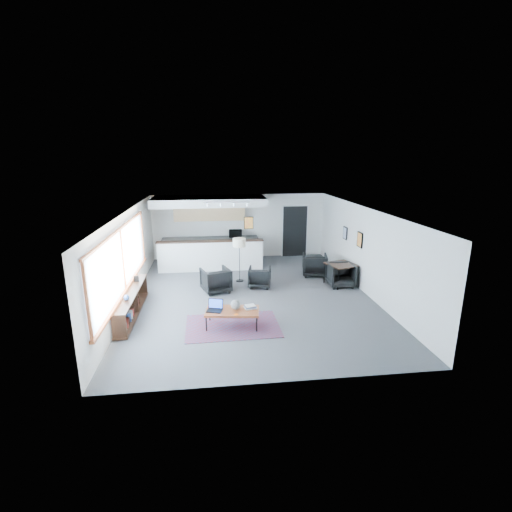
{
  "coord_description": "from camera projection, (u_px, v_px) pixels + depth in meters",
  "views": [
    {
      "loc": [
        -1.14,
        -10.47,
        4.09
      ],
      "look_at": [
        0.18,
        0.4,
        1.13
      ],
      "focal_mm": 26.0,
      "sensor_mm": 36.0,
      "label": 1
    }
  ],
  "objects": [
    {
      "name": "kitchenette",
      "position": [
        210.0,
        229.0,
        14.28
      ],
      "size": [
        4.2,
        1.96,
        2.6
      ],
      "color": "white",
      "rests_on": "floor"
    },
    {
      "name": "console",
      "position": [
        132.0,
        304.0,
        9.75
      ],
      "size": [
        0.35,
        3.0,
        0.8
      ],
      "color": "#311B11",
      "rests_on": "floor"
    },
    {
      "name": "coffee_table",
      "position": [
        232.0,
        311.0,
        9.11
      ],
      "size": [
        1.39,
        0.87,
        0.43
      ],
      "rotation": [
        0.0,
        0.0,
        -0.14
      ],
      "color": "brown",
      "rests_on": "floor"
    },
    {
      "name": "microwave",
      "position": [
        235.0,
        233.0,
        14.89
      ],
      "size": [
        0.53,
        0.31,
        0.35
      ],
      "primitive_type": "imported",
      "rotation": [
        0.0,
        0.0,
        -0.06
      ],
      "color": "black",
      "rests_on": "kitchenette"
    },
    {
      "name": "book_stack",
      "position": [
        250.0,
        307.0,
        9.2
      ],
      "size": [
        0.33,
        0.29,
        0.09
      ],
      "rotation": [
        0.0,
        0.0,
        0.23
      ],
      "color": "silver",
      "rests_on": "coffee_table"
    },
    {
      "name": "floor_lamp",
      "position": [
        239.0,
        244.0,
        12.19
      ],
      "size": [
        0.5,
        0.5,
        1.47
      ],
      "rotation": [
        0.0,
        0.0,
        0.19
      ],
      "color": "black",
      "rests_on": "floor"
    },
    {
      "name": "room",
      "position": [
        251.0,
        254.0,
        10.89
      ],
      "size": [
        7.02,
        9.02,
        2.62
      ],
      "color": "#48484B",
      "rests_on": "ground"
    },
    {
      "name": "kilim_rug",
      "position": [
        233.0,
        326.0,
        9.21
      ],
      "size": [
        2.32,
        1.6,
        0.01
      ],
      "rotation": [
        0.0,
        0.0,
        0.02
      ],
      "color": "#4F2A3F",
      "rests_on": "floor"
    },
    {
      "name": "armchair_left",
      "position": [
        216.0,
        279.0,
        11.45
      ],
      "size": [
        1.0,
        0.97,
        0.83
      ],
      "primitive_type": "imported",
      "rotation": [
        0.0,
        0.0,
        3.46
      ],
      "color": "black",
      "rests_on": "floor"
    },
    {
      "name": "window",
      "position": [
        122.0,
        261.0,
        9.58
      ],
      "size": [
        0.1,
        5.95,
        1.66
      ],
      "color": "#8CBFFF",
      "rests_on": "room"
    },
    {
      "name": "coaster",
      "position": [
        236.0,
        314.0,
        8.84
      ],
      "size": [
        0.13,
        0.13,
        0.01
      ],
      "rotation": [
        0.0,
        0.0,
        0.31
      ],
      "color": "#E5590C",
      "rests_on": "coffee_table"
    },
    {
      "name": "ceramic_pot",
      "position": [
        236.0,
        305.0,
        9.12
      ],
      "size": [
        0.24,
        0.24,
        0.24
      ],
      "rotation": [
        0.0,
        0.0,
        -0.19
      ],
      "color": "gray",
      "rests_on": "coffee_table"
    },
    {
      "name": "dining_table",
      "position": [
        341.0,
        266.0,
        12.0
      ],
      "size": [
        1.06,
        1.06,
        0.71
      ],
      "rotation": [
        0.0,
        0.0,
        0.31
      ],
      "color": "#311B11",
      "rests_on": "floor"
    },
    {
      "name": "doorway",
      "position": [
        295.0,
        231.0,
        15.45
      ],
      "size": [
        1.1,
        0.12,
        2.15
      ],
      "color": "black",
      "rests_on": "room"
    },
    {
      "name": "dining_chair_far",
      "position": [
        315.0,
        266.0,
        13.03
      ],
      "size": [
        0.82,
        0.79,
        0.72
      ],
      "primitive_type": "imported",
      "rotation": [
        0.0,
        0.0,
        2.93
      ],
      "color": "black",
      "rests_on": "floor"
    },
    {
      "name": "dining_chair_near",
      "position": [
        341.0,
        276.0,
        11.96
      ],
      "size": [
        0.7,
        0.65,
        0.7
      ],
      "primitive_type": "imported",
      "rotation": [
        0.0,
        0.0,
        -0.02
      ],
      "color": "black",
      "rests_on": "floor"
    },
    {
      "name": "wall_art_upper",
      "position": [
        345.0,
        233.0,
        12.87
      ],
      "size": [
        0.03,
        0.34,
        0.44
      ],
      "color": "black",
      "rests_on": "room"
    },
    {
      "name": "armchair_right",
      "position": [
        260.0,
        276.0,
        11.91
      ],
      "size": [
        0.81,
        0.78,
        0.71
      ],
      "primitive_type": "imported",
      "rotation": [
        0.0,
        0.0,
        2.93
      ],
      "color": "black",
      "rests_on": "floor"
    },
    {
      "name": "track_light",
      "position": [
        227.0,
        203.0,
        12.61
      ],
      "size": [
        1.6,
        0.07,
        0.15
      ],
      "color": "silver",
      "rests_on": "room"
    },
    {
      "name": "laptop",
      "position": [
        215.0,
        307.0,
        9.09
      ],
      "size": [
        0.44,
        0.39,
        0.26
      ],
      "rotation": [
        0.0,
        0.0,
        -0.29
      ],
      "color": "black",
      "rests_on": "coffee_table"
    },
    {
      "name": "wall_art_lower",
      "position": [
        360.0,
        240.0,
        11.61
      ],
      "size": [
        0.03,
        0.38,
        0.48
      ],
      "color": "black",
      "rests_on": "room"
    }
  ]
}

